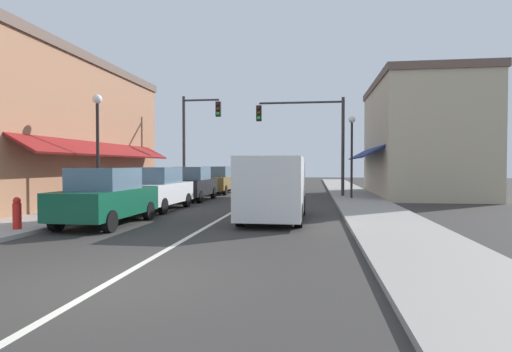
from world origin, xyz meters
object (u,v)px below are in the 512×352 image
Objects in this scene: parked_car_distant_left at (230,178)px; parked_car_second_left at (157,189)px; parked_car_nearest_left at (106,197)px; fire_hydrant at (17,213)px; street_lamp_left_near at (98,133)px; parked_car_far_left at (217,180)px; traffic_signal_mast_arm at (312,130)px; traffic_signal_left_corner at (195,131)px; parked_car_third_left at (192,184)px; van_in_lane at (274,186)px; street_lamp_right_mid at (352,143)px.

parked_car_second_left is at bearing -88.88° from parked_car_distant_left.
fire_hydrant is at bearing -132.39° from parked_car_nearest_left.
parked_car_far_left is at bearing 80.37° from street_lamp_left_near.
traffic_signal_mast_arm is 0.94× the size of traffic_signal_left_corner.
fire_hydrant is (-1.57, -20.94, -0.33)m from parked_car_distant_left.
traffic_signal_mast_arm is at bearing 60.15° from fire_hydrant.
van_in_lane is (5.00, -7.06, 0.27)m from parked_car_third_left.
fire_hydrant is at bearing -119.85° from traffic_signal_mast_arm.
traffic_signal_left_corner is at bearing 173.92° from traffic_signal_mast_arm.
parked_car_nearest_left is 4.72× the size of fire_hydrant.
traffic_signal_mast_arm reaches higher than van_in_lane.
parked_car_far_left is 0.67× the size of traffic_signal_left_corner.
parked_car_second_left is 10.34m from traffic_signal_mast_arm.
street_lamp_right_mid is at bearing -45.11° from parked_car_distant_left.
parked_car_distant_left is at bearing 89.91° from parked_car_nearest_left.
street_lamp_right_mid is at bearing -25.26° from parked_car_far_left.
parked_car_second_left is 4.77× the size of fire_hydrant.
parked_car_nearest_left is 2.45m from fire_hydrant.
traffic_signal_left_corner is (-0.84, -6.46, 3.07)m from parked_car_distant_left.
van_in_lane is 1.14× the size of street_lamp_left_near.
street_lamp_left_near is at bearing -139.16° from parked_car_second_left.
parked_car_far_left is 0.90× the size of street_lamp_left_near.
fire_hydrant is (-1.58, -6.08, -0.33)m from parked_car_second_left.
street_lamp_right_mid is (8.38, -8.73, 2.15)m from parked_car_distant_left.
traffic_signal_left_corner is 1.37× the size of street_lamp_right_mid.
street_lamp_left_near is 12.67m from street_lamp_right_mid.
parked_car_distant_left is 0.80× the size of van_in_lane.
traffic_signal_mast_arm is at bearing -47.83° from parked_car_distant_left.
van_in_lane is (4.91, -12.35, 0.27)m from parked_car_far_left.
traffic_signal_left_corner is at bearing 166.18° from street_lamp_right_mid.
traffic_signal_mast_arm is at bearing 62.09° from parked_car_nearest_left.
traffic_signal_left_corner is at bearing 104.25° from parked_car_third_left.
traffic_signal_mast_arm is at bearing 144.00° from street_lamp_right_mid.
parked_car_far_left is at bearing -86.90° from parked_car_distant_left.
van_in_lane is at bearing -68.27° from parked_car_far_left.
parked_car_nearest_left is 0.79× the size of van_in_lane.
parked_car_far_left is 9.33m from street_lamp_right_mid.
traffic_signal_left_corner is 9.93m from street_lamp_left_near.
parked_car_nearest_left is 0.90× the size of street_lamp_left_near.
fire_hydrant is (-1.74, -16.09, -0.33)m from parked_car_far_left.
traffic_signal_mast_arm is 1.28× the size of street_lamp_right_mid.
street_lamp_left_near is at bearing -95.41° from traffic_signal_left_corner.
street_lamp_left_near reaches higher than parked_car_second_left.
traffic_signal_mast_arm reaches higher than parked_car_far_left.
parked_car_distant_left is at bearing 92.09° from parked_car_far_left.
street_lamp_left_near is at bearing -143.24° from street_lamp_right_mid.
traffic_signal_left_corner is (-0.91, 3.67, 3.07)m from parked_car_third_left.
fire_hydrant is (-6.65, -3.74, -0.60)m from van_in_lane.
van_in_lane is 5.96× the size of fire_hydrant.
street_lamp_left_near is (-1.77, -16.32, 2.21)m from parked_car_distant_left.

